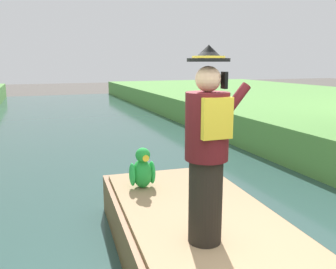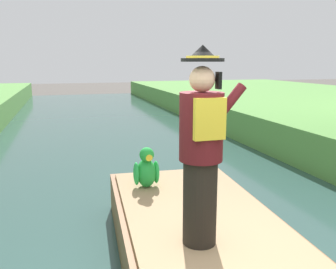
% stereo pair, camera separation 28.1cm
% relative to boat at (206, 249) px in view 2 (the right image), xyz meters
% --- Properties ---
extents(boat, '(2.07, 4.31, 0.61)m').
position_rel_boat_xyz_m(boat, '(0.00, 0.00, 0.00)').
color(boat, brown).
rests_on(boat, canal_water).
extents(person_pirate, '(0.61, 0.42, 1.85)m').
position_rel_boat_xyz_m(person_pirate, '(-0.22, -0.38, 1.23)').
color(person_pirate, black).
rests_on(person_pirate, boat).
extents(parrot_plush, '(0.36, 0.35, 0.57)m').
position_rel_boat_xyz_m(parrot_plush, '(-0.36, 1.28, 0.55)').
color(parrot_plush, green).
rests_on(parrot_plush, boat).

